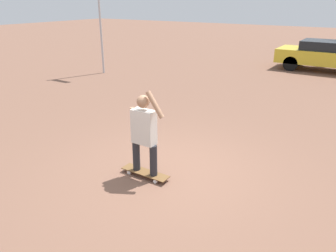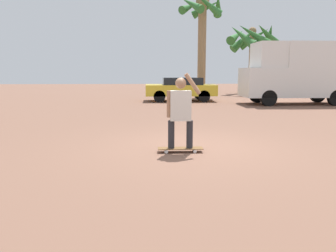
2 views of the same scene
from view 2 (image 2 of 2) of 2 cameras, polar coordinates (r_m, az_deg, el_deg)
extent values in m
plane|color=brown|center=(7.61, 4.21, -3.79)|extent=(80.00, 80.00, 0.00)
cube|color=brown|center=(7.18, 2.16, -3.90)|extent=(0.99, 0.25, 0.02)
cylinder|color=white|center=(7.06, -0.30, -4.49)|extent=(0.08, 0.03, 0.08)
cylinder|color=white|center=(7.27, -0.38, -4.09)|extent=(0.08, 0.03, 0.08)
cylinder|color=white|center=(7.12, 4.75, -4.41)|extent=(0.08, 0.03, 0.08)
cylinder|color=white|center=(7.32, 4.53, -4.02)|extent=(0.08, 0.03, 0.08)
cylinder|color=#28282D|center=(7.10, 0.57, -1.47)|extent=(0.14, 0.14, 0.61)
cylinder|color=#28282D|center=(7.13, 3.78, -1.44)|extent=(0.14, 0.14, 0.61)
cube|color=silver|center=(7.02, 2.21, 3.55)|extent=(0.44, 0.22, 0.64)
sphere|color=#A37556|center=(6.99, 2.23, 7.46)|extent=(0.23, 0.23, 0.23)
cylinder|color=#A37556|center=(7.00, 0.15, 3.84)|extent=(0.09, 0.09, 0.57)
cylinder|color=#A37556|center=(7.01, 4.30, 7.33)|extent=(0.37, 0.09, 0.47)
cylinder|color=black|center=(17.53, 17.12, 4.68)|extent=(0.82, 0.28, 0.82)
cylinder|color=black|center=(19.29, 15.22, 5.16)|extent=(0.82, 0.28, 0.82)
cylinder|color=black|center=(19.03, 27.19, 4.40)|extent=(0.82, 0.28, 0.82)
cylinder|color=black|center=(20.67, 24.60, 4.90)|extent=(0.82, 0.28, 0.82)
cube|color=white|center=(18.34, 15.98, 7.31)|extent=(1.99, 2.15, 1.52)
cube|color=black|center=(18.21, 14.82, 8.31)|extent=(0.04, 1.83, 0.76)
cube|color=white|center=(19.44, 24.13, 8.91)|extent=(3.70, 2.15, 2.85)
cube|color=white|center=(18.45, 17.08, 11.70)|extent=(1.40, 1.98, 1.32)
cylinder|color=black|center=(18.77, -1.49, 5.17)|extent=(0.68, 0.22, 0.68)
cylinder|color=black|center=(20.45, -1.62, 5.52)|extent=(0.68, 0.22, 0.68)
cylinder|color=black|center=(19.02, 6.29, 5.18)|extent=(0.68, 0.22, 0.68)
cylinder|color=black|center=(20.67, 5.54, 5.53)|extent=(0.68, 0.22, 0.68)
cube|color=gold|center=(19.66, 2.20, 6.29)|extent=(4.14, 1.90, 0.63)
cube|color=black|center=(19.65, 2.51, 7.82)|extent=(2.28, 1.67, 0.42)
cylinder|color=#8E704C|center=(26.99, 14.28, 10.62)|extent=(0.38, 0.38, 4.85)
sphere|color=#8E704C|center=(27.16, 14.50, 15.73)|extent=(0.60, 0.60, 0.60)
cone|color=#2D6B2D|center=(27.24, 17.24, 14.68)|extent=(1.26, 2.64, 2.02)
cone|color=#2D6B2D|center=(28.39, 14.79, 14.62)|extent=(2.64, 1.71, 1.95)
cone|color=#2D6B2D|center=(28.23, 13.11, 14.52)|extent=(2.53, 1.23, 2.20)
cone|color=#2D6B2D|center=(27.58, 11.86, 15.12)|extent=(2.16, 2.56, 1.63)
cone|color=#2D6B2D|center=(26.06, 12.84, 15.06)|extent=(2.14, 2.39, 2.10)
cone|color=#2D6B2D|center=(25.84, 14.73, 15.11)|extent=(2.64, 1.24, 2.01)
cone|color=#2D6B2D|center=(26.42, 16.84, 15.05)|extent=(2.50, 2.19, 1.80)
cylinder|color=#8E704C|center=(23.01, 5.91, 12.99)|extent=(0.56, 0.56, 6.36)
sphere|color=#8E704C|center=(23.42, 6.05, 20.77)|extent=(0.89, 0.89, 0.89)
cone|color=#2D6B2D|center=(23.37, 8.70, 20.07)|extent=(0.93, 2.15, 1.41)
cone|color=#2D6B2D|center=(24.35, 6.66, 19.72)|extent=(2.15, 1.35, 1.36)
cone|color=#2D6B2D|center=(23.91, 3.81, 20.02)|extent=(1.79, 1.98, 1.27)
cone|color=#2D6B2D|center=(22.67, 4.10, 20.45)|extent=(1.68, 2.01, 1.44)
cone|color=#2D6B2D|center=(22.41, 6.92, 20.34)|extent=(2.06, 0.90, 1.65)
camera|label=1|loc=(4.95, 57.23, 22.25)|focal=35.00mm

